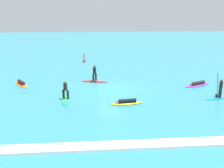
# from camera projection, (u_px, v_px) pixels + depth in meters

# --- Properties ---
(ground_plane) EXTENTS (120.00, 120.00, 0.00)m
(ground_plane) POSITION_uv_depth(u_px,v_px,m) (112.00, 89.00, 24.37)
(ground_plane) COLOR teal
(ground_plane) RESTS_ON ground
(surfer_on_purple_board) EXTENTS (3.18, 1.89, 0.43)m
(surfer_on_purple_board) POSITION_uv_depth(u_px,v_px,m) (198.00, 84.00, 25.47)
(surfer_on_purple_board) COLOR purple
(surfer_on_purple_board) RESTS_ON ground_plane
(surfer_on_green_board) EXTENTS (0.64, 2.79, 1.67)m
(surfer_on_green_board) POSITION_uv_depth(u_px,v_px,m) (66.00, 95.00, 21.47)
(surfer_on_green_board) COLOR #23B266
(surfer_on_green_board) RESTS_ON ground_plane
(surfer_on_orange_board) EXTENTS (2.28, 2.92, 0.43)m
(surfer_on_orange_board) POSITION_uv_depth(u_px,v_px,m) (21.00, 83.00, 25.74)
(surfer_on_orange_board) COLOR orange
(surfer_on_orange_board) RESTS_ON ground_plane
(surfer_on_red_board) EXTENTS (2.86, 1.26, 2.07)m
(surfer_on_red_board) POSITION_uv_depth(u_px,v_px,m) (95.00, 77.00, 26.58)
(surfer_on_red_board) COLOR red
(surfer_on_red_board) RESTS_ON ground_plane
(surfer_on_yellow_board) EXTENTS (2.70, 0.98, 0.42)m
(surfer_on_yellow_board) POSITION_uv_depth(u_px,v_px,m) (127.00, 102.00, 20.57)
(surfer_on_yellow_board) COLOR yellow
(surfer_on_yellow_board) RESTS_ON ground_plane
(surfer_on_blue_board) EXTENTS (2.74, 1.11, 2.17)m
(surfer_on_blue_board) POSITION_uv_depth(u_px,v_px,m) (220.00, 93.00, 21.77)
(surfer_on_blue_board) COLOR #1E8CD1
(surfer_on_blue_board) RESTS_ON ground_plane
(marker_buoy) EXTENTS (0.46, 0.46, 1.41)m
(marker_buoy) POSITION_uv_depth(u_px,v_px,m) (84.00, 60.00, 36.44)
(marker_buoy) COLOR red
(marker_buoy) RESTS_ON ground_plane
(wave_crest) EXTENTS (24.68, 0.90, 0.18)m
(wave_crest) POSITION_uv_depth(u_px,v_px,m) (127.00, 146.00, 14.22)
(wave_crest) COLOR white
(wave_crest) RESTS_ON ground_plane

